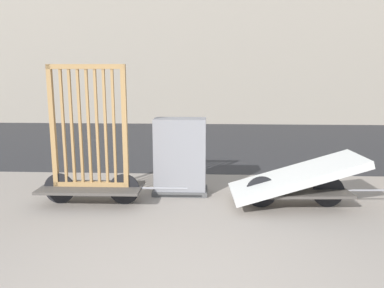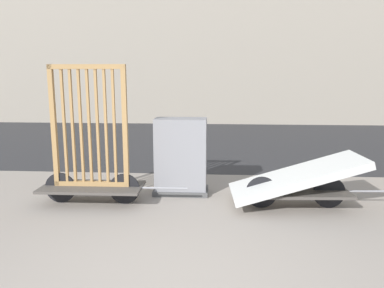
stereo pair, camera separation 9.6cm
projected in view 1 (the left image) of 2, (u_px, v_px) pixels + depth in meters
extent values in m
plane|color=gray|center=(180.00, 287.00, 3.47)|extent=(60.00, 60.00, 0.00)
cube|color=#2D2D30|center=(201.00, 140.00, 11.35)|extent=(56.00, 7.91, 0.01)
cube|color=#4C4742|center=(92.00, 188.00, 5.70)|extent=(1.54, 0.71, 0.04)
cylinder|color=black|center=(124.00, 189.00, 5.69)|extent=(0.47, 0.04, 0.47)
cylinder|color=black|center=(60.00, 188.00, 5.72)|extent=(0.47, 0.04, 0.47)
cylinder|color=gray|center=(165.00, 188.00, 5.66)|extent=(0.70, 0.04, 0.03)
cube|color=#A87F4C|center=(92.00, 184.00, 5.69)|extent=(1.15, 0.08, 0.07)
cube|color=#A87F4C|center=(86.00, 67.00, 5.38)|extent=(1.15, 0.08, 0.07)
cube|color=#A87F4C|center=(53.00, 127.00, 5.55)|extent=(0.07, 0.07, 1.82)
cube|color=#A87F4C|center=(125.00, 127.00, 5.51)|extent=(0.07, 0.07, 1.82)
cube|color=#A87F4C|center=(63.00, 127.00, 5.55)|extent=(0.04, 0.05, 1.75)
cube|color=#A87F4C|center=(72.00, 127.00, 5.54)|extent=(0.04, 0.05, 1.75)
cube|color=#A87F4C|center=(80.00, 127.00, 5.54)|extent=(0.04, 0.05, 1.75)
cube|color=#A87F4C|center=(89.00, 127.00, 5.53)|extent=(0.04, 0.05, 1.75)
cube|color=#A87F4C|center=(97.00, 127.00, 5.53)|extent=(0.04, 0.05, 1.75)
cube|color=#A87F4C|center=(106.00, 127.00, 5.53)|extent=(0.04, 0.05, 1.75)
cube|color=#A87F4C|center=(114.00, 127.00, 5.52)|extent=(0.04, 0.05, 1.75)
cube|color=#4C4742|center=(295.00, 191.00, 5.55)|extent=(1.57, 0.78, 0.04)
cylinder|color=black|center=(328.00, 192.00, 5.56)|extent=(0.47, 0.06, 0.47)
cylinder|color=black|center=(261.00, 192.00, 5.55)|extent=(0.47, 0.06, 0.47)
cylinder|color=gray|center=(370.00, 190.00, 5.56)|extent=(0.70, 0.07, 0.03)
cube|color=silver|center=(296.00, 177.00, 5.51)|extent=(1.95, 0.96, 0.66)
cube|color=#4C4C4C|center=(180.00, 191.00, 6.26)|extent=(0.90, 0.49, 0.08)
cube|color=gray|center=(180.00, 156.00, 6.15)|extent=(0.84, 0.43, 1.26)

